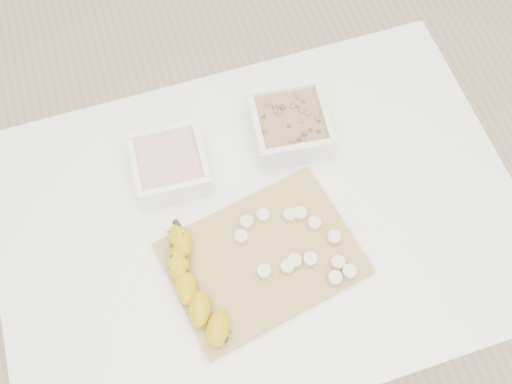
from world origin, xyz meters
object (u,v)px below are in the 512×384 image
object	(u,v)px
bowl_granola	(290,125)
banana	(196,287)
bowl_yogurt	(170,165)
table	(260,236)
cutting_board	(262,258)

from	to	relation	value
bowl_granola	banana	distance (m)	0.37
bowl_yogurt	bowl_granola	size ratio (longest dim) A/B	0.89
table	banana	bearing A→B (deg)	-146.24
bowl_yogurt	table	bearing A→B (deg)	-47.16
bowl_granola	banana	size ratio (longest dim) A/B	0.72
cutting_board	banana	distance (m)	0.14
bowl_yogurt	bowl_granola	world-z (taller)	bowl_granola
table	cutting_board	size ratio (longest dim) A/B	2.96
bowl_granola	cutting_board	xyz separation A→B (m)	(-0.14, -0.24, -0.03)
cutting_board	table	bearing A→B (deg)	74.13
table	bowl_yogurt	size ratio (longest dim) A/B	6.81
bowl_granola	banana	bearing A→B (deg)	-135.46
bowl_yogurt	bowl_granola	xyz separation A→B (m)	(0.25, 0.01, 0.00)
table	cutting_board	xyz separation A→B (m)	(-0.02, -0.08, 0.10)
table	bowl_granola	bearing A→B (deg)	54.71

